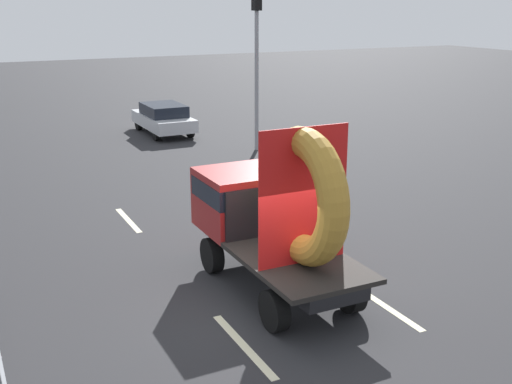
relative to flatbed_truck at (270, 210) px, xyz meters
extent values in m
plane|color=#28282B|center=(-0.38, -1.14, -1.70)|extent=(120.00, 120.00, 0.00)
cylinder|color=black|center=(-0.85, 1.20, -1.30)|extent=(0.28, 0.81, 0.81)
cylinder|color=black|center=(0.85, 1.20, -1.30)|extent=(0.28, 0.81, 0.81)
cylinder|color=black|center=(-0.85, -1.81, -1.30)|extent=(0.28, 0.81, 0.81)
cylinder|color=black|center=(0.85, -1.81, -1.30)|extent=(0.28, 0.81, 0.81)
cube|color=black|center=(0.00, -0.33, -0.89)|extent=(1.30, 4.80, 0.25)
cube|color=maroon|center=(0.00, 1.20, -0.09)|extent=(2.00, 1.73, 1.35)
cube|color=black|center=(0.00, 1.15, 0.21)|extent=(2.02, 1.65, 0.44)
cube|color=black|center=(0.00, -1.20, -0.72)|extent=(2.00, 3.06, 0.10)
cube|color=black|center=(0.00, 0.28, -0.12)|extent=(1.80, 0.08, 1.10)
torus|color=#B7842D|center=(0.00, -1.35, 0.67)|extent=(0.58, 2.68, 2.68)
cube|color=red|center=(0.00, -1.35, 0.67)|extent=(1.90, 0.03, 2.68)
cylinder|color=black|center=(2.43, 18.19, -1.38)|extent=(0.22, 0.65, 0.65)
cylinder|color=black|center=(4.02, 18.19, -1.38)|extent=(0.22, 0.65, 0.65)
cylinder|color=black|center=(2.43, 15.46, -1.38)|extent=(0.22, 0.65, 0.65)
cylinder|color=black|center=(4.02, 15.46, -1.38)|extent=(0.22, 0.65, 0.65)
cube|color=silver|center=(3.23, 16.82, -1.10)|extent=(1.83, 4.27, 0.56)
cube|color=black|center=(3.23, 16.72, -0.56)|extent=(1.65, 2.39, 0.51)
cylinder|color=gray|center=(5.60, 11.87, 1.09)|extent=(0.16, 0.16, 5.58)
cylinder|color=slate|center=(-5.62, -1.54, -1.43)|extent=(0.10, 0.10, 0.55)
cube|color=beige|center=(-1.61, -2.07, -1.70)|extent=(0.16, 2.46, 0.01)
cube|color=beige|center=(-1.61, 5.53, -1.70)|extent=(0.16, 2.26, 0.01)
cube|color=beige|center=(1.61, -2.00, -1.70)|extent=(0.16, 2.25, 0.01)
cube|color=beige|center=(1.61, 5.36, -1.70)|extent=(0.16, 2.21, 0.01)
camera|label=1|loc=(-5.91, -11.22, 4.22)|focal=44.55mm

